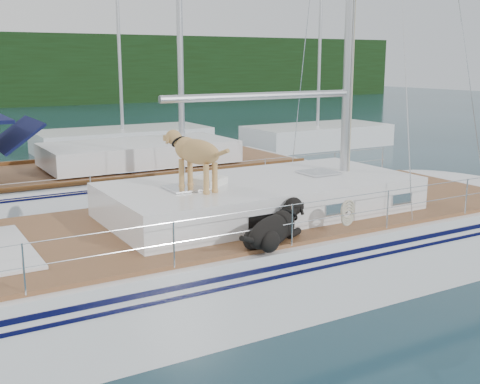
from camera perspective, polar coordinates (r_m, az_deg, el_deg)
ground at (r=10.23m, az=-1.88°, el=-9.31°), size 120.00×120.00×0.00m
main_sailboat at (r=10.03m, az=-1.44°, el=-5.63°), size 12.00×4.09×14.01m
neighbor_sailboat at (r=15.55m, az=-13.11°, el=0.36°), size 11.00×3.50×13.30m
bg_boat_center at (r=26.02m, az=-11.03°, el=4.81°), size 7.20×3.00×11.65m
bg_boat_east at (r=27.20m, az=7.34°, el=5.27°), size 6.40×3.00×11.65m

